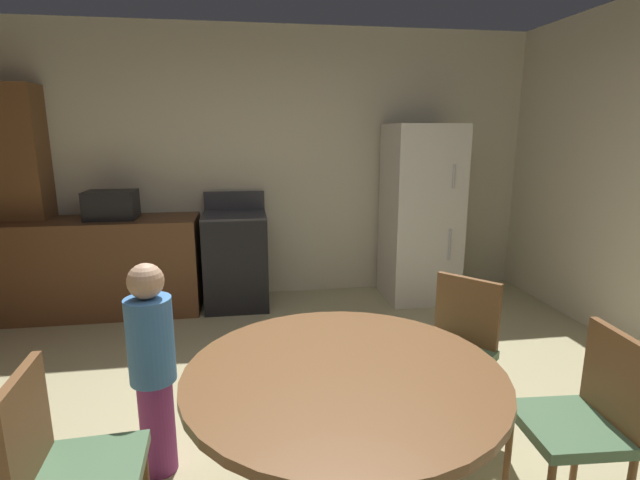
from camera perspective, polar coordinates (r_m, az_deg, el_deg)
The scene contains 12 objects.
ground_plane at distance 2.71m, azimuth -1.18°, elevation -25.58°, with size 14.00×14.00×0.00m, color tan.
wall_back at distance 5.00m, azimuth -5.74°, elevation 8.88°, with size 5.65×0.12×2.70m, color beige.
kitchen_counter at distance 4.93m, azimuth -24.54°, elevation -2.89°, with size 1.78×0.60×0.90m, color brown.
pantry_column at distance 5.21m, azimuth -31.74°, elevation 3.88°, with size 0.44×0.36×2.10m, color brown.
oven_range at distance 4.74m, azimuth -9.98°, elevation -2.28°, with size 0.60×0.60×1.10m.
refrigerator at distance 4.92m, azimuth 11.87°, elevation 3.09°, with size 0.68×0.68×1.76m.
microwave at distance 4.78m, azimuth -23.62°, elevation 3.85°, with size 0.44×0.32×0.26m, color black.
dining_table at distance 2.04m, azimuth 2.82°, elevation -19.03°, with size 1.28×1.28×0.76m.
chair_east at distance 2.45m, azimuth 29.14°, elevation -17.80°, with size 0.43×0.43×0.87m.
chair_northeast at distance 2.89m, azimuth 15.96°, elevation -11.86°, with size 0.56×0.56×0.87m.
chair_west at distance 2.13m, azimuth -28.09°, elevation -22.54°, with size 0.42×0.42×0.87m.
person_child at distance 2.53m, azimuth -19.33°, elevation -13.90°, with size 0.30×0.30×1.09m.
Camera 1 is at (-0.28, -2.11, 1.68)m, focal length 26.84 mm.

